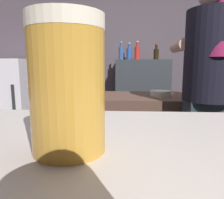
{
  "coord_description": "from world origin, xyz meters",
  "views": [
    {
      "loc": [
        -0.34,
        -1.22,
        1.17
      ],
      "look_at": [
        -0.37,
        -0.75,
        1.09
      ],
      "focal_mm": 34.06,
      "sensor_mm": 36.0,
      "label": 1
    }
  ],
  "objects_px": {
    "mixing_bowl": "(161,94)",
    "bottle_olive_oil": "(137,53)",
    "chefs_knife": "(223,96)",
    "bottle_soy": "(156,54)",
    "pint_glass_far": "(68,86)",
    "bottle_vinegar": "(121,53)",
    "mini_fridge": "(9,102)",
    "bartender": "(209,90)",
    "bottle_hot_sauce": "(129,53)"
  },
  "relations": [
    {
      "from": "mini_fridge",
      "to": "chefs_knife",
      "type": "relative_size",
      "value": 5.19
    },
    {
      "from": "pint_glass_far",
      "to": "bottle_soy",
      "type": "distance_m",
      "value": 2.92
    },
    {
      "from": "pint_glass_far",
      "to": "bottle_soy",
      "type": "bearing_deg",
      "value": 80.07
    },
    {
      "from": "bottle_soy",
      "to": "bottle_olive_oil",
      "type": "relative_size",
      "value": 0.8
    },
    {
      "from": "mixing_bowl",
      "to": "bottle_vinegar",
      "type": "relative_size",
      "value": 0.73
    },
    {
      "from": "bartender",
      "to": "mixing_bowl",
      "type": "xyz_separation_m",
      "value": [
        -0.25,
        0.41,
        -0.08
      ]
    },
    {
      "from": "mini_fridge",
      "to": "bottle_olive_oil",
      "type": "bearing_deg",
      "value": 6.48
    },
    {
      "from": "pint_glass_far",
      "to": "bottle_olive_oil",
      "type": "bearing_deg",
      "value": 85.39
    },
    {
      "from": "bottle_soy",
      "to": "mixing_bowl",
      "type": "bearing_deg",
      "value": -95.9
    },
    {
      "from": "mixing_bowl",
      "to": "bottle_olive_oil",
      "type": "height_order",
      "value": "bottle_olive_oil"
    },
    {
      "from": "pint_glass_far",
      "to": "bottle_vinegar",
      "type": "height_order",
      "value": "bottle_vinegar"
    },
    {
      "from": "mini_fridge",
      "to": "pint_glass_far",
      "type": "bearing_deg",
      "value": -59.29
    },
    {
      "from": "mini_fridge",
      "to": "chefs_knife",
      "type": "bearing_deg",
      "value": -24.23
    },
    {
      "from": "bartender",
      "to": "bottle_olive_oil",
      "type": "height_order",
      "value": "bartender"
    },
    {
      "from": "bartender",
      "to": "bottle_soy",
      "type": "relative_size",
      "value": 8.08
    },
    {
      "from": "pint_glass_far",
      "to": "chefs_knife",
      "type": "bearing_deg",
      "value": 60.7
    },
    {
      "from": "chefs_knife",
      "to": "bottle_soy",
      "type": "bearing_deg",
      "value": 122.75
    },
    {
      "from": "mini_fridge",
      "to": "bottle_vinegar",
      "type": "bearing_deg",
      "value": 2.72
    },
    {
      "from": "bottle_soy",
      "to": "bottle_hot_sauce",
      "type": "height_order",
      "value": "bottle_hot_sauce"
    },
    {
      "from": "mixing_bowl",
      "to": "bottle_olive_oil",
      "type": "bearing_deg",
      "value": 95.66
    },
    {
      "from": "mixing_bowl",
      "to": "bottle_vinegar",
      "type": "height_order",
      "value": "bottle_vinegar"
    },
    {
      "from": "bartender",
      "to": "bottle_vinegar",
      "type": "height_order",
      "value": "bartender"
    },
    {
      "from": "chefs_knife",
      "to": "bottle_soy",
      "type": "xyz_separation_m",
      "value": [
        -0.4,
        1.26,
        0.42
      ]
    },
    {
      "from": "bartender",
      "to": "bottle_hot_sauce",
      "type": "xyz_separation_m",
      "value": [
        -0.5,
        1.78,
        0.33
      ]
    },
    {
      "from": "pint_glass_far",
      "to": "bottle_olive_oil",
      "type": "height_order",
      "value": "bottle_olive_oil"
    },
    {
      "from": "chefs_knife",
      "to": "bottle_hot_sauce",
      "type": "height_order",
      "value": "bottle_hot_sauce"
    },
    {
      "from": "bottle_hot_sauce",
      "to": "bottle_soy",
      "type": "bearing_deg",
      "value": -16.28
    },
    {
      "from": "bottle_soy",
      "to": "bottle_hot_sauce",
      "type": "distance_m",
      "value": 0.4
    },
    {
      "from": "bottle_hot_sauce",
      "to": "mixing_bowl",
      "type": "bearing_deg",
      "value": -79.65
    },
    {
      "from": "chefs_knife",
      "to": "bottle_hot_sauce",
      "type": "distance_m",
      "value": 1.64
    },
    {
      "from": "mixing_bowl",
      "to": "pint_glass_far",
      "type": "relative_size",
      "value": 1.19
    },
    {
      "from": "chefs_knife",
      "to": "bottle_olive_oil",
      "type": "xyz_separation_m",
      "value": [
        -0.66,
        1.35,
        0.44
      ]
    },
    {
      "from": "pint_glass_far",
      "to": "bottle_soy",
      "type": "xyz_separation_m",
      "value": [
        0.5,
        2.87,
        0.18
      ]
    },
    {
      "from": "chefs_knife",
      "to": "mini_fridge",
      "type": "bearing_deg",
      "value": 171.03
    },
    {
      "from": "bottle_soy",
      "to": "bottle_hot_sauce",
      "type": "relative_size",
      "value": 0.86
    },
    {
      "from": "mini_fridge",
      "to": "bartender",
      "type": "distance_m",
      "value": 2.75
    },
    {
      "from": "mixing_bowl",
      "to": "pint_glass_far",
      "type": "xyz_separation_m",
      "value": [
        -0.37,
        -1.61,
        0.22
      ]
    },
    {
      "from": "bartender",
      "to": "bottle_vinegar",
      "type": "distance_m",
      "value": 1.77
    },
    {
      "from": "mini_fridge",
      "to": "bottle_hot_sauce",
      "type": "distance_m",
      "value": 1.9
    },
    {
      "from": "bottle_soy",
      "to": "bottle_olive_oil",
      "type": "height_order",
      "value": "bottle_olive_oil"
    },
    {
      "from": "mixing_bowl",
      "to": "bottle_soy",
      "type": "xyz_separation_m",
      "value": [
        0.13,
        1.26,
        0.4
      ]
    },
    {
      "from": "bottle_olive_oil",
      "to": "bottle_vinegar",
      "type": "xyz_separation_m",
      "value": [
        -0.23,
        -0.13,
        -0.01
      ]
    },
    {
      "from": "mixing_bowl",
      "to": "bottle_vinegar",
      "type": "distance_m",
      "value": 1.33
    },
    {
      "from": "mini_fridge",
      "to": "pint_glass_far",
      "type": "distance_m",
      "value": 3.23
    },
    {
      "from": "bottle_soy",
      "to": "bottle_vinegar",
      "type": "xyz_separation_m",
      "value": [
        -0.5,
        -0.05,
        0.01
      ]
    },
    {
      "from": "bottle_hot_sauce",
      "to": "bottle_olive_oil",
      "type": "relative_size",
      "value": 0.93
    },
    {
      "from": "chefs_knife",
      "to": "bottle_hot_sauce",
      "type": "bearing_deg",
      "value": 134.8
    },
    {
      "from": "bartender",
      "to": "pint_glass_far",
      "type": "height_order",
      "value": "bartender"
    },
    {
      "from": "chefs_knife",
      "to": "bottle_soy",
      "type": "height_order",
      "value": "bottle_soy"
    },
    {
      "from": "bartender",
      "to": "pint_glass_far",
      "type": "xyz_separation_m",
      "value": [
        -0.62,
        -1.2,
        0.14
      ]
    }
  ]
}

